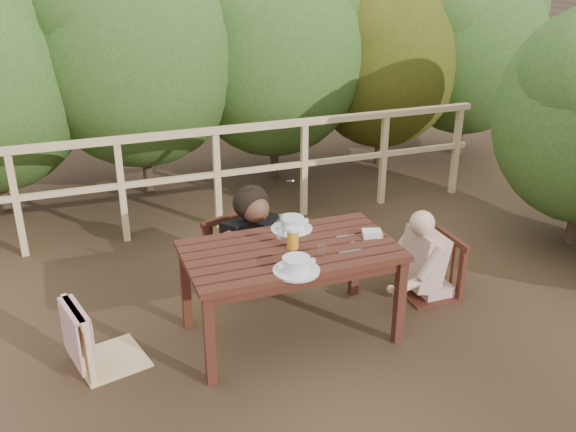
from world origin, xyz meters
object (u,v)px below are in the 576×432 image
object	(u,v)px
soup_far	(292,224)
chair_far	(240,227)
soup_near	(296,265)
chair_right	(431,243)
woman	(239,205)
table	(290,293)
chair_left	(104,303)
tumbler	(322,251)
butter_tub	(372,234)
diner_right	(436,224)
bottle	(281,230)
beer_glass	(293,239)

from	to	relation	value
soup_far	chair_far	bearing A→B (deg)	110.20
chair_far	soup_near	bearing A→B (deg)	-107.35
chair_right	woman	xyz separation A→B (m)	(-1.33, 0.75, 0.22)
table	chair_right	bearing A→B (deg)	7.46
chair_left	tumbler	size ratio (longest dim) A/B	10.93
table	butter_tub	distance (m)	0.71
diner_right	woman	bearing A→B (deg)	61.78
woman	chair_far	bearing A→B (deg)	71.59
chair_far	chair_left	bearing A→B (deg)	-164.40
woman	soup_far	distance (m)	0.65
soup_far	butter_tub	xyz separation A→B (m)	(0.48, -0.32, -0.02)
chair_right	diner_right	world-z (taller)	diner_right
chair_left	table	bearing A→B (deg)	-109.02
table	tumbler	distance (m)	0.44
chair_left	woman	size ratio (longest dim) A/B	0.67
woman	diner_right	bearing A→B (deg)	132.81
chair_left	soup_near	world-z (taller)	chair_left
chair_right	tumbler	xyz separation A→B (m)	(-1.07, -0.33, 0.27)
diner_right	soup_near	xyz separation A→B (m)	(-1.34, -0.47, 0.13)
chair_left	woman	bearing A→B (deg)	-69.03
soup_near	butter_tub	xyz separation A→B (m)	(0.68, 0.28, -0.02)
chair_left	butter_tub	size ratio (longest dim) A/B	6.68
chair_left	soup_far	size ratio (longest dim) A/B	2.94
butter_tub	chair_left	bearing A→B (deg)	-166.81
chair_left	diner_right	size ratio (longest dim) A/B	0.75
woman	diner_right	world-z (taller)	woman
chair_left	butter_tub	bearing A→B (deg)	-108.00
woman	butter_tub	size ratio (longest dim) A/B	9.95
woman	soup_near	size ratio (longest dim) A/B	4.41
chair_far	soup_far	bearing A→B (deg)	-88.21
soup_far	bottle	distance (m)	0.26
table	tumbler	size ratio (longest dim) A/B	17.74
beer_glass	bottle	size ratio (longest dim) A/B	0.72
soup_far	soup_near	bearing A→B (deg)	-108.04
chair_far	diner_right	distance (m)	1.55
chair_left	bottle	distance (m)	1.26
soup_far	beer_glass	xyz separation A→B (m)	(-0.11, -0.30, 0.03)
soup_far	bottle	world-z (taller)	bottle
chair_far	diner_right	xyz separation A→B (m)	(1.36, -0.73, 0.11)
table	chair_left	size ratio (longest dim) A/B	1.62
chair_left	soup_far	bearing A→B (deg)	-96.22
table	soup_far	distance (m)	0.50
table	chair_left	distance (m)	1.26
soup_far	tumbler	bearing A→B (deg)	-85.12
chair_right	soup_near	size ratio (longest dim) A/B	2.94
soup_far	woman	bearing A→B (deg)	109.59
woman	soup_far	xyz separation A→B (m)	(0.22, -0.61, 0.06)
chair_left	soup_near	distance (m)	1.27
beer_glass	chair_far	bearing A→B (deg)	97.22
chair_far	bottle	distance (m)	0.85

